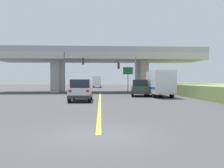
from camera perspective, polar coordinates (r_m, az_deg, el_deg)
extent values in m
plane|color=#424244|center=(39.14, -3.00, -1.97)|extent=(160.00, 160.00, 0.00)
cube|color=#B7B5AD|center=(39.29, -3.01, 6.58)|extent=(34.53, 8.10, 1.09)
cube|color=#A8A69F|center=(39.79, -13.58, 1.87)|extent=(1.36, 4.86, 5.30)
cube|color=#A8A69F|center=(39.76, 7.58, 1.89)|extent=(1.36, 4.86, 5.30)
cube|color=#9EA0A5|center=(35.54, -3.02, 8.81)|extent=(34.53, 0.20, 0.90)
cube|color=#9EA0A5|center=(43.27, -3.00, 7.37)|extent=(34.53, 0.20, 0.90)
cube|color=yellow|center=(22.01, -3.09, -4.12)|extent=(0.20, 28.08, 0.01)
cube|color=silver|center=(21.54, -7.81, -2.09)|extent=(1.95, 4.31, 0.90)
cube|color=#1E232D|center=(21.19, -7.89, 0.11)|extent=(1.71, 2.37, 0.76)
cube|color=#2D2D30|center=(19.47, -8.34, -3.31)|extent=(1.99, 0.20, 0.28)
cube|color=red|center=(19.45, -10.50, -1.76)|extent=(0.24, 0.06, 0.16)
cube|color=red|center=(19.31, -6.20, -1.77)|extent=(0.24, 0.06, 0.16)
cylinder|color=black|center=(23.25, -9.61, -2.99)|extent=(0.26, 0.72, 0.72)
cylinder|color=black|center=(23.11, -5.30, -3.00)|extent=(0.26, 0.72, 0.72)
cylinder|color=black|center=(20.08, -10.69, -3.59)|extent=(0.26, 0.72, 0.72)
cylinder|color=black|center=(19.92, -5.69, -3.62)|extent=(0.26, 0.72, 0.72)
cube|color=#2D4C33|center=(28.29, 6.96, -1.40)|extent=(2.50, 4.59, 0.90)
cube|color=#1E232D|center=(27.95, 7.00, 0.28)|extent=(2.02, 2.60, 0.76)
cube|color=#2D2D30|center=(26.18, 7.20, -2.25)|extent=(2.03, 0.44, 0.28)
cube|color=red|center=(26.05, 5.58, -1.10)|extent=(0.25, 0.09, 0.16)
cube|color=red|center=(26.13, 8.83, -1.10)|extent=(0.25, 0.09, 0.16)
cylinder|color=black|center=(29.92, 5.10, -2.14)|extent=(0.35, 0.75, 0.72)
cylinder|color=black|center=(30.00, 8.51, -2.13)|extent=(0.35, 0.75, 0.72)
cylinder|color=black|center=(26.65, 5.23, -2.50)|extent=(0.35, 0.75, 0.72)
cylinder|color=black|center=(26.74, 9.05, -2.49)|extent=(0.35, 0.75, 0.72)
cube|color=red|center=(30.42, 10.32, -0.14)|extent=(2.20, 2.00, 1.90)
cube|color=silver|center=(27.03, 12.01, 0.47)|extent=(2.31, 4.97, 2.58)
cube|color=#195999|center=(27.04, 12.01, -0.90)|extent=(2.33, 4.87, 0.24)
cylinder|color=black|center=(30.23, 8.47, -1.94)|extent=(0.30, 0.90, 0.90)
cylinder|color=black|center=(30.69, 12.14, -1.91)|extent=(0.30, 0.90, 0.90)
cylinder|color=black|center=(25.62, 10.56, -2.44)|extent=(0.30, 0.90, 0.90)
cylinder|color=black|center=(26.16, 14.82, -2.39)|extent=(0.30, 0.90, 0.90)
cylinder|color=slate|center=(34.12, 5.92, 2.28)|extent=(0.18, 0.18, 5.54)
cylinder|color=slate|center=(34.05, 3.81, 5.46)|extent=(2.54, 0.12, 0.12)
cube|color=black|center=(33.90, 1.67, 4.67)|extent=(0.32, 0.26, 0.96)
sphere|color=red|center=(33.77, 1.69, 5.20)|extent=(0.16, 0.16, 0.16)
sphere|color=gold|center=(33.75, 1.69, 4.69)|extent=(0.16, 0.16, 0.16)
sphere|color=green|center=(33.73, 1.69, 4.18)|extent=(0.16, 0.16, 0.16)
cylinder|color=#56595E|center=(34.38, -11.90, 2.76)|extent=(0.18, 0.18, 6.15)
cylinder|color=#56595E|center=(34.33, -9.60, 6.47)|extent=(2.79, 0.12, 0.12)
cube|color=#232326|center=(34.16, -7.26, 5.69)|extent=(0.32, 0.26, 0.96)
sphere|color=red|center=(34.03, -7.28, 6.22)|extent=(0.16, 0.16, 0.16)
sphere|color=gold|center=(34.01, -7.28, 5.71)|extent=(0.16, 0.16, 0.16)
sphere|color=green|center=(33.98, -7.28, 5.21)|extent=(0.16, 0.16, 0.16)
cylinder|color=slate|center=(37.08, 4.04, 1.20)|extent=(0.14, 0.14, 4.30)
cube|color=#197242|center=(37.06, 4.05, 3.35)|extent=(1.58, 0.08, 1.12)
cube|color=white|center=(37.05, 4.05, 3.35)|extent=(1.66, 0.04, 1.20)
cube|color=navy|center=(68.69, -3.77, 0.40)|extent=(2.20, 2.00, 1.90)
cube|color=white|center=(65.15, -3.82, 0.74)|extent=(2.31, 5.07, 2.73)
cube|color=#B26619|center=(65.15, -3.82, 0.14)|extent=(2.33, 4.97, 0.24)
cylinder|color=black|center=(68.72, -4.61, -0.40)|extent=(0.30, 0.90, 0.90)
cylinder|color=black|center=(68.69, -2.94, -0.40)|extent=(0.30, 0.90, 0.90)
cylinder|color=black|center=(63.92, -4.74, -0.49)|extent=(0.30, 0.90, 0.90)
cylinder|color=black|center=(63.89, -2.94, -0.49)|extent=(0.30, 0.90, 0.90)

